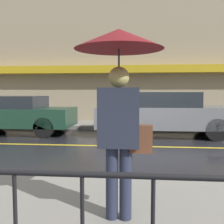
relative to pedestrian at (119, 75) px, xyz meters
The scene contains 7 objects.
ground_plane 4.87m from the pedestrian, 86.53° to the left, with size 80.00×80.00×0.00m, color black.
sidewalk_far 8.93m from the pedestrian, 88.20° to the left, with size 28.00×2.12×0.14m.
lane_marking 4.87m from the pedestrian, 86.53° to the left, with size 25.20×0.12×0.01m.
building_storefront 10.09m from the pedestrian, 88.42° to the left, with size 28.00×0.85×6.68m.
pedestrian is the anchor object (origin of this frame).
car_dark_green 7.77m from the pedestrian, 123.03° to the left, with size 4.04×1.79×1.39m.
car_grey 6.63m from the pedestrian, 79.80° to the left, with size 4.79×1.86×1.54m.
Camera 1 is at (-0.09, -7.35, 1.54)m, focal length 42.00 mm.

